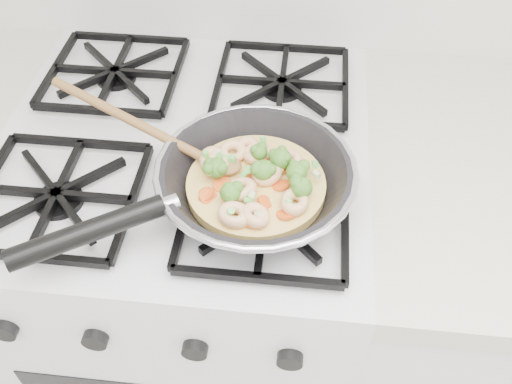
# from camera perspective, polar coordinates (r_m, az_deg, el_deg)

# --- Properties ---
(stove) EXTENTS (0.60, 0.60, 0.92)m
(stove) POSITION_cam_1_polar(r_m,az_deg,el_deg) (1.25, -5.58, -9.97)
(stove) COLOR white
(stove) RESTS_ON ground
(skillet) EXTENTS (0.45, 0.33, 0.10)m
(skillet) POSITION_cam_1_polar(r_m,az_deg,el_deg) (0.77, -0.53, 1.18)
(skillet) COLOR black
(skillet) RESTS_ON stove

